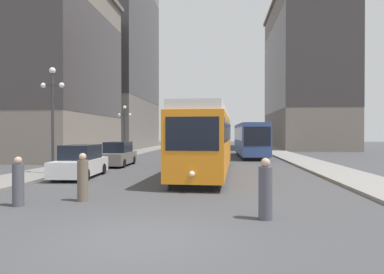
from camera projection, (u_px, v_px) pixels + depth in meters
The scene contains 15 objects.
ground_plane at pixel (143, 237), 7.99m from camera, with size 200.00×200.00×0.00m, color #424244.
sidewalk_left at pixel (147, 150), 48.61m from camera, with size 3.05×120.00×0.15m, color gray.
sidewalk_right at pixel (273, 151), 47.04m from camera, with size 3.05×120.00×0.15m, color gray.
streetcar at pixel (207, 139), 20.78m from camera, with size 3.20×14.25×3.89m.
transit_bus at pixel (250, 138), 35.62m from camera, with size 2.84×12.22×3.45m.
parked_car_left_near at pixel (81, 162), 18.98m from camera, with size 2.10×4.96×1.82m.
parked_car_left_mid at pixel (118, 155), 25.82m from camera, with size 1.98×4.87×1.82m.
pedestrian_crossing_near at pixel (265, 191), 9.65m from camera, with size 0.39×0.39×1.76m.
pedestrian_crossing_far at pixel (18, 183), 11.45m from camera, with size 0.37×0.37×1.67m.
pedestrian_on_sidewalk at pixel (83, 179), 12.29m from camera, with size 0.39×0.39×1.74m.
lamp_post_left_near at pixel (53, 105), 19.66m from camera, with size 1.41×0.36×6.14m.
lamp_post_left_far at pixel (125, 123), 34.19m from camera, with size 1.41×0.36×5.12m.
building_left_corner at pixel (106, 49), 55.78m from camera, with size 14.08×21.81×31.85m.
building_left_midblock at pixel (44, 68), 34.18m from camera, with size 11.96×15.75×17.72m.
building_right_corner at pixel (304, 72), 56.46m from camera, with size 10.80×23.17×24.54m.
Camera 1 is at (1.85, -7.83, 2.45)m, focal length 31.76 mm.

